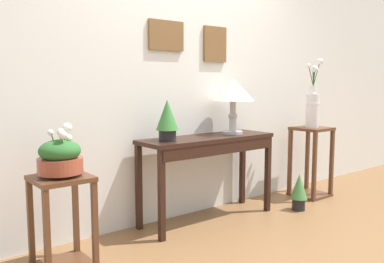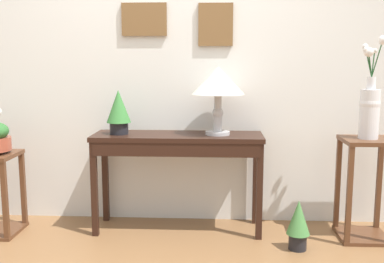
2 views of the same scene
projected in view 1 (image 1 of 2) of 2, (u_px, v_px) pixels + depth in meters
The scene contains 10 objects.
ground_plane at pixel (295, 259), 2.87m from camera, with size 12.00×12.00×0.01m, color brown.
back_wall_with_art at pixel (182, 64), 3.73m from camera, with size 9.00×0.13×2.80m.
console_table at pixel (210, 149), 3.61m from camera, with size 1.29×0.40×0.76m.
table_lamp at pixel (233, 92), 3.75m from camera, with size 0.39×0.39×0.51m.
potted_plant_on_console at pixel (167, 118), 3.30m from camera, with size 0.18×0.18×0.34m.
pedestal_stand_left at pixel (62, 223), 2.69m from camera, with size 0.36×0.36×0.63m.
planter_bowl_wide_left at pixel (60, 157), 2.64m from camera, with size 0.29×0.29×0.34m.
pedestal_stand_right at pixel (311, 162), 4.44m from camera, with size 0.36×0.36×0.76m.
flower_vase_tall_right at pixel (313, 105), 4.36m from camera, with size 0.16×0.15×0.73m.
potted_plant_floor at pixel (299, 190), 3.95m from camera, with size 0.16×0.16×0.36m.
Camera 1 is at (-2.28, -1.70, 1.22)m, focal length 38.36 mm.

